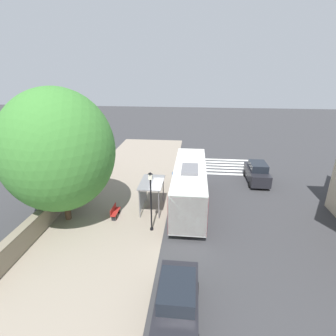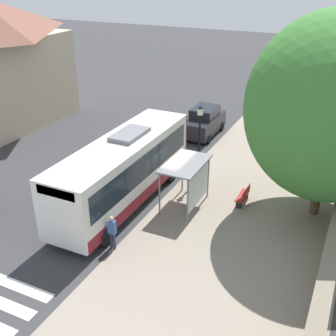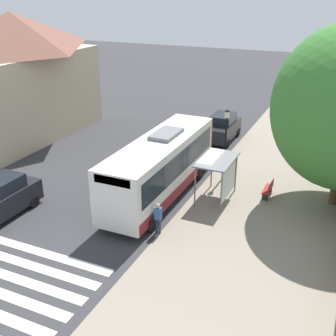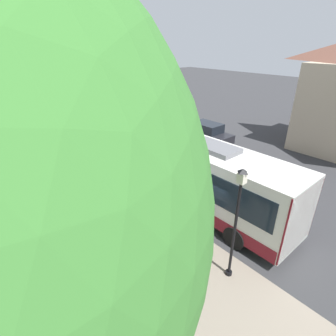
% 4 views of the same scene
% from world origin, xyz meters
% --- Properties ---
extents(ground_plane, '(120.00, 120.00, 0.00)m').
position_xyz_m(ground_plane, '(0.00, 0.00, 0.00)').
color(ground_plane, '#353538').
rests_on(ground_plane, ground).
extents(sidewalk_plaza, '(9.00, 44.00, 0.02)m').
position_xyz_m(sidewalk_plaza, '(-4.50, 0.00, 0.01)').
color(sidewalk_plaza, gray).
rests_on(sidewalk_plaza, ground).
extents(bus, '(2.63, 10.12, 3.61)m').
position_xyz_m(bus, '(1.64, 1.31, 1.87)').
color(bus, silver).
rests_on(bus, ground).
extents(bus_shelter, '(1.76, 3.03, 2.41)m').
position_xyz_m(bus_shelter, '(-1.45, 0.34, 2.02)').
color(bus_shelter, slate).
rests_on(bus_shelter, ground).
extents(pedestrian, '(0.34, 0.22, 1.63)m').
position_xyz_m(pedestrian, '(0.07, 4.96, 0.95)').
color(pedestrian, '#2D3347').
rests_on(pedestrian, ground).
extents(bench, '(0.40, 1.43, 0.88)m').
position_xyz_m(bench, '(-3.95, -1.13, 0.47)').
color(bench, maroon).
rests_on(bench, ground).
extents(street_lamp_near, '(0.28, 0.28, 4.40)m').
position_xyz_m(street_lamp_near, '(-0.88, -2.57, 2.60)').
color(street_lamp_near, black).
rests_on(street_lamp_near, ground).
extents(shade_tree, '(7.74, 7.74, 9.67)m').
position_xyz_m(shade_tree, '(-7.38, -1.76, 5.40)').
color(shade_tree, brown).
rests_on(shade_tree, ground).
extents(parked_car_behind_bus, '(1.98, 4.27, 2.03)m').
position_xyz_m(parked_car_behind_bus, '(1.38, -9.29, 0.98)').
color(parked_car_behind_bus, black).
rests_on(parked_car_behind_bus, ground).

